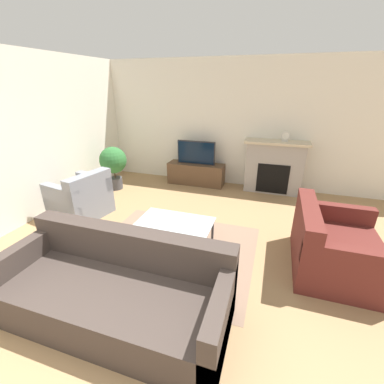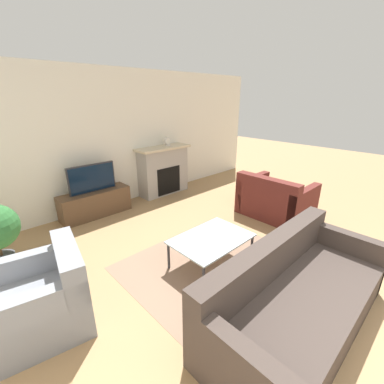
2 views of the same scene
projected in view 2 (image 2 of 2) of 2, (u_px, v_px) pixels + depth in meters
wall_back at (108, 140)px, 5.08m from camera, size 8.44×0.06×2.70m
area_rug at (213, 265)px, 3.52m from camera, size 2.24×1.92×0.00m
fireplace at (163, 169)px, 5.95m from camera, size 1.28×0.46×1.11m
tv_stand at (96, 203)px, 4.91m from camera, size 1.30×0.40×0.49m
tv at (92, 178)px, 4.73m from camera, size 0.87×0.06×0.52m
couch_sectional at (295, 299)px, 2.54m from camera, size 2.24×0.93×0.82m
couch_loveseat at (275, 201)px, 4.92m from camera, size 0.99×1.22×0.82m
armchair_by_window at (46, 299)px, 2.51m from camera, size 0.93×0.97×0.82m
coffee_table at (212, 240)px, 3.42m from camera, size 1.04×0.72×0.40m
mantel_clock at (167, 141)px, 5.82m from camera, size 0.17×0.07×0.20m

